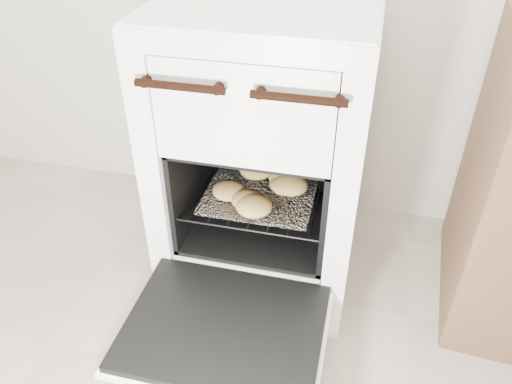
% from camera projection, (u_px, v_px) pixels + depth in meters
% --- Properties ---
extents(stove, '(0.56, 0.62, 0.86)m').
position_uv_depth(stove, '(267.00, 153.00, 1.48)').
color(stove, white).
rests_on(stove, ground).
extents(oven_door, '(0.50, 0.39, 0.04)m').
position_uv_depth(oven_door, '(224.00, 328.00, 1.24)').
color(oven_door, black).
rests_on(oven_door, stove).
extents(oven_rack, '(0.41, 0.39, 0.01)m').
position_uv_depth(oven_rack, '(262.00, 191.00, 1.49)').
color(oven_rack, black).
rests_on(oven_rack, stove).
extents(foil_sheet, '(0.32, 0.28, 0.01)m').
position_uv_depth(foil_sheet, '(260.00, 193.00, 1.47)').
color(foil_sheet, white).
rests_on(foil_sheet, oven_rack).
extents(baked_rolls, '(0.29, 0.31, 0.05)m').
position_uv_depth(baked_rolls, '(264.00, 187.00, 1.45)').
color(baked_rolls, tan).
rests_on(baked_rolls, foil_sheet).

